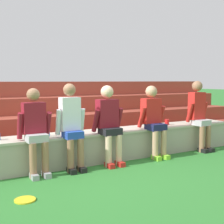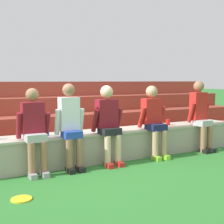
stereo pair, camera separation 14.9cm
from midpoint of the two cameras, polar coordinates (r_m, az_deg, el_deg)
The scene contains 11 objects.
ground_plane at distance 5.39m, azimuth -6.58°, elevation -10.23°, with size 80.00×80.00×0.00m, color #2D752D.
stone_seating_wall at distance 5.58m, azimuth -7.80°, elevation -6.60°, with size 7.31×0.62×0.55m.
brick_bleachers at distance 7.46m, azimuth -13.75°, elevation -1.57°, with size 10.72×2.43×1.46m.
person_far_left at distance 4.99m, azimuth -14.85°, elevation -2.95°, with size 0.53×0.50×1.37m.
person_left_of_center at distance 5.16m, azimuth -8.35°, elevation -2.16°, with size 0.50×0.48×1.44m.
person_center at distance 5.44m, azimuth -1.35°, elevation -1.73°, with size 0.56×0.50×1.41m.
person_right_of_center at distance 6.01m, azimuth 7.01°, elevation -1.11°, with size 0.55×0.54×1.39m.
person_far_right at distance 6.80m, azimuth 15.24°, elevation -0.16°, with size 0.51×0.53×1.48m.
water_bottle_mid_right at distance 5.33m, azimuth -12.59°, elevation -3.15°, with size 0.06×0.06×0.25m.
plastic_cup_right_end at distance 6.62m, azimuth 9.50°, elevation -1.86°, with size 0.09×0.09×0.12m, color red.
frisbee at distance 4.15m, azimuth -16.86°, elevation -15.34°, with size 0.26×0.26×0.02m, color yellow.
Camera 1 is at (-2.09, -4.74, 1.49)m, focal length 49.31 mm.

